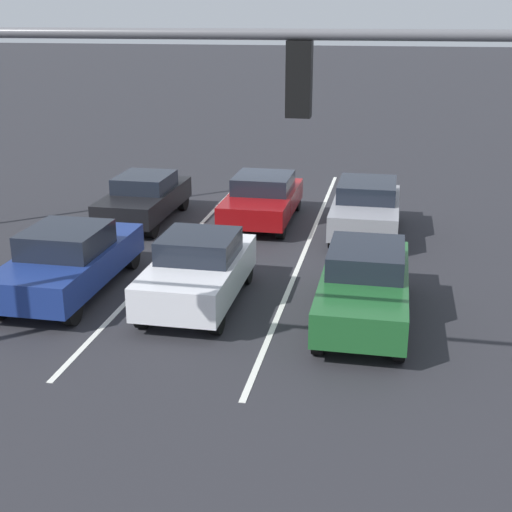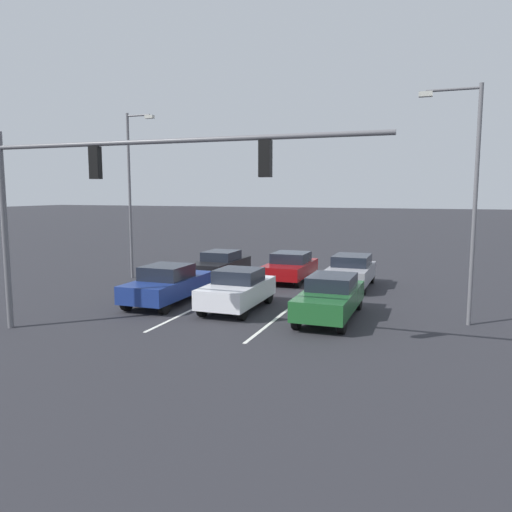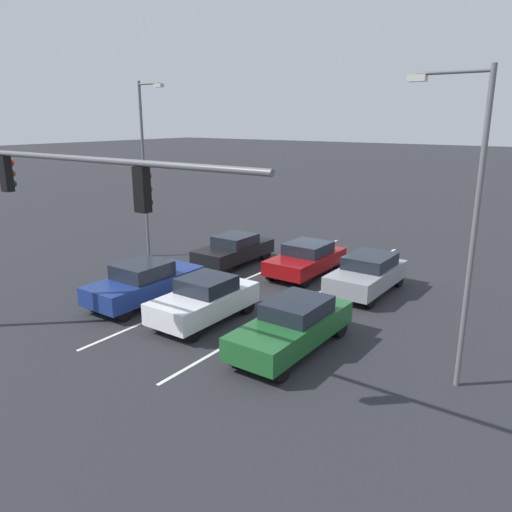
{
  "view_description": "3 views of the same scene",
  "coord_description": "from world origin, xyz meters",
  "px_view_note": "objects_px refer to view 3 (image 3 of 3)",
  "views": [
    {
      "loc": [
        -3.97,
        21.53,
        6.17
      ],
      "look_at": [
        -1.33,
        8.1,
        1.46
      ],
      "focal_mm": 50.0,
      "sensor_mm": 36.0,
      "label": 1
    },
    {
      "loc": [
        -6.98,
        24.8,
        4.49
      ],
      "look_at": [
        -0.34,
        6.53,
        2.0
      ],
      "focal_mm": 35.0,
      "sensor_mm": 36.0,
      "label": 2
    },
    {
      "loc": [
        -10.67,
        19.42,
        6.79
      ],
      "look_at": [
        -1.02,
        5.88,
        2.19
      ],
      "focal_mm": 35.0,
      "sensor_mm": 36.0,
      "label": 3
    }
  ],
  "objects_px": {
    "street_lamp_left_shoulder": "(467,212)",
    "car_black_rightlane_second": "(234,250)",
    "car_white_midlane_front": "(205,299)",
    "car_darkgreen_leftlane_front": "(293,325)",
    "car_navy_rightlane_front": "(145,282)",
    "car_gray_leftlane_second": "(367,273)",
    "street_lamp_right_shoulder": "(146,161)",
    "traffic_signal_gantry": "(13,197)",
    "car_maroon_midlane_second": "(306,259)"
  },
  "relations": [
    {
      "from": "street_lamp_left_shoulder",
      "to": "car_black_rightlane_second",
      "type": "bearing_deg",
      "value": -25.48
    },
    {
      "from": "car_white_midlane_front",
      "to": "car_darkgreen_leftlane_front",
      "type": "distance_m",
      "value": 3.65
    },
    {
      "from": "car_navy_rightlane_front",
      "to": "car_gray_leftlane_second",
      "type": "relative_size",
      "value": 1.12
    },
    {
      "from": "car_black_rightlane_second",
      "to": "street_lamp_left_shoulder",
      "type": "distance_m",
      "value": 13.23
    },
    {
      "from": "car_navy_rightlane_front",
      "to": "street_lamp_left_shoulder",
      "type": "height_order",
      "value": "street_lamp_left_shoulder"
    },
    {
      "from": "car_darkgreen_leftlane_front",
      "to": "street_lamp_right_shoulder",
      "type": "distance_m",
      "value": 13.07
    },
    {
      "from": "car_navy_rightlane_front",
      "to": "traffic_signal_gantry",
      "type": "height_order",
      "value": "traffic_signal_gantry"
    },
    {
      "from": "car_gray_leftlane_second",
      "to": "car_black_rightlane_second",
      "type": "xyz_separation_m",
      "value": [
        6.75,
        0.01,
        -0.03
      ]
    },
    {
      "from": "car_darkgreen_leftlane_front",
      "to": "car_black_rightlane_second",
      "type": "height_order",
      "value": "car_darkgreen_leftlane_front"
    },
    {
      "from": "traffic_signal_gantry",
      "to": "street_lamp_left_shoulder",
      "type": "bearing_deg",
      "value": -151.62
    },
    {
      "from": "street_lamp_right_shoulder",
      "to": "car_black_rightlane_second",
      "type": "bearing_deg",
      "value": -164.09
    },
    {
      "from": "car_gray_leftlane_second",
      "to": "traffic_signal_gantry",
      "type": "xyz_separation_m",
      "value": [
        5.64,
        11.03,
        3.94
      ]
    },
    {
      "from": "car_darkgreen_leftlane_front",
      "to": "traffic_signal_gantry",
      "type": "relative_size",
      "value": 0.38
    },
    {
      "from": "car_black_rightlane_second",
      "to": "car_navy_rightlane_front",
      "type": "bearing_deg",
      "value": 92.82
    },
    {
      "from": "car_navy_rightlane_front",
      "to": "car_black_rightlane_second",
      "type": "height_order",
      "value": "car_navy_rightlane_front"
    },
    {
      "from": "car_navy_rightlane_front",
      "to": "car_darkgreen_leftlane_front",
      "type": "distance_m",
      "value": 6.74
    },
    {
      "from": "car_white_midlane_front",
      "to": "car_gray_leftlane_second",
      "type": "bearing_deg",
      "value": -119.28
    },
    {
      "from": "car_white_midlane_front",
      "to": "car_gray_leftlane_second",
      "type": "relative_size",
      "value": 0.97
    },
    {
      "from": "car_maroon_midlane_second",
      "to": "street_lamp_left_shoulder",
      "type": "distance_m",
      "value": 10.67
    },
    {
      "from": "car_maroon_midlane_second",
      "to": "car_navy_rightlane_front",
      "type": "bearing_deg",
      "value": 63.43
    },
    {
      "from": "car_gray_leftlane_second",
      "to": "street_lamp_right_shoulder",
      "type": "height_order",
      "value": "street_lamp_right_shoulder"
    },
    {
      "from": "car_navy_rightlane_front",
      "to": "car_black_rightlane_second",
      "type": "bearing_deg",
      "value": -87.18
    },
    {
      "from": "car_maroon_midlane_second",
      "to": "car_black_rightlane_second",
      "type": "distance_m",
      "value": 3.63
    },
    {
      "from": "car_darkgreen_leftlane_front",
      "to": "car_black_rightlane_second",
      "type": "relative_size",
      "value": 1.09
    },
    {
      "from": "car_black_rightlane_second",
      "to": "street_lamp_right_shoulder",
      "type": "distance_m",
      "value": 6.11
    },
    {
      "from": "car_black_rightlane_second",
      "to": "traffic_signal_gantry",
      "type": "distance_m",
      "value": 11.77
    },
    {
      "from": "car_darkgreen_leftlane_front",
      "to": "car_maroon_midlane_second",
      "type": "relative_size",
      "value": 1.11
    },
    {
      "from": "car_maroon_midlane_second",
      "to": "street_lamp_left_shoulder",
      "type": "height_order",
      "value": "street_lamp_left_shoulder"
    },
    {
      "from": "car_maroon_midlane_second",
      "to": "street_lamp_left_shoulder",
      "type": "xyz_separation_m",
      "value": [
        -7.85,
        6.1,
        3.86
      ]
    },
    {
      "from": "car_darkgreen_leftlane_front",
      "to": "car_gray_leftlane_second",
      "type": "height_order",
      "value": "car_darkgreen_leftlane_front"
    },
    {
      "from": "car_black_rightlane_second",
      "to": "street_lamp_right_shoulder",
      "type": "xyz_separation_m",
      "value": [
        4.41,
        1.26,
        4.05
      ]
    },
    {
      "from": "car_navy_rightlane_front",
      "to": "car_darkgreen_leftlane_front",
      "type": "height_order",
      "value": "car_navy_rightlane_front"
    },
    {
      "from": "car_maroon_midlane_second",
      "to": "street_lamp_right_shoulder",
      "type": "relative_size",
      "value": 0.5
    },
    {
      "from": "car_navy_rightlane_front",
      "to": "street_lamp_right_shoulder",
      "type": "relative_size",
      "value": 0.55
    },
    {
      "from": "traffic_signal_gantry",
      "to": "street_lamp_right_shoulder",
      "type": "distance_m",
      "value": 11.21
    },
    {
      "from": "street_lamp_left_shoulder",
      "to": "street_lamp_right_shoulder",
      "type": "bearing_deg",
      "value": -14.82
    },
    {
      "from": "car_white_midlane_front",
      "to": "traffic_signal_gantry",
      "type": "relative_size",
      "value": 0.33
    },
    {
      "from": "car_black_rightlane_second",
      "to": "street_lamp_left_shoulder",
      "type": "bearing_deg",
      "value": 154.52
    },
    {
      "from": "car_darkgreen_leftlane_front",
      "to": "traffic_signal_gantry",
      "type": "xyz_separation_m",
      "value": [
        5.92,
        4.86,
        3.94
      ]
    },
    {
      "from": "car_white_midlane_front",
      "to": "traffic_signal_gantry",
      "type": "xyz_separation_m",
      "value": [
        2.27,
        5.02,
        3.95
      ]
    },
    {
      "from": "car_darkgreen_leftlane_front",
      "to": "car_gray_leftlane_second",
      "type": "xyz_separation_m",
      "value": [
        0.28,
        -6.17,
        -0.0
      ]
    },
    {
      "from": "car_gray_leftlane_second",
      "to": "street_lamp_left_shoulder",
      "type": "height_order",
      "value": "street_lamp_left_shoulder"
    },
    {
      "from": "car_gray_leftlane_second",
      "to": "traffic_signal_gantry",
      "type": "bearing_deg",
      "value": 62.92
    },
    {
      "from": "car_gray_leftlane_second",
      "to": "street_lamp_right_shoulder",
      "type": "bearing_deg",
      "value": 6.48
    },
    {
      "from": "car_navy_rightlane_front",
      "to": "traffic_signal_gantry",
      "type": "bearing_deg",
      "value": 99.05
    },
    {
      "from": "car_white_midlane_front",
      "to": "car_maroon_midlane_second",
      "type": "height_order",
      "value": "car_white_midlane_front"
    },
    {
      "from": "car_black_rightlane_second",
      "to": "car_darkgreen_leftlane_front",
      "type": "bearing_deg",
      "value": 138.74
    },
    {
      "from": "car_navy_rightlane_front",
      "to": "car_darkgreen_leftlane_front",
      "type": "xyz_separation_m",
      "value": [
        -6.73,
        0.25,
        0.01
      ]
    },
    {
      "from": "car_navy_rightlane_front",
      "to": "car_black_rightlane_second",
      "type": "xyz_separation_m",
      "value": [
        0.29,
        -5.91,
        -0.02
      ]
    },
    {
      "from": "car_gray_leftlane_second",
      "to": "car_darkgreen_leftlane_front",
      "type": "bearing_deg",
      "value": 92.56
    }
  ]
}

